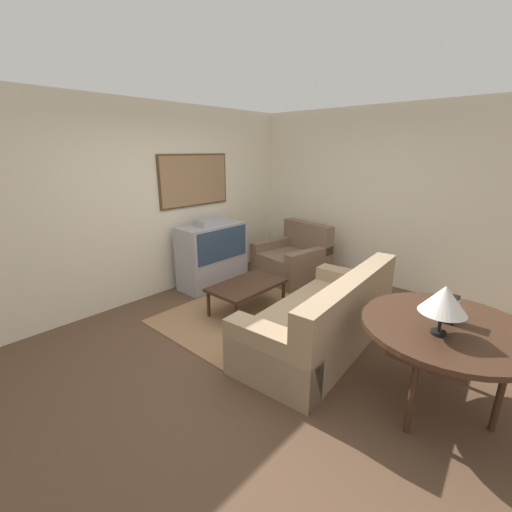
{
  "coord_description": "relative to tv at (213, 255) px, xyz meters",
  "views": [
    {
      "loc": [
        -2.57,
        -2.17,
        2.06
      ],
      "look_at": [
        0.57,
        0.65,
        0.75
      ],
      "focal_mm": 24.0,
      "sensor_mm": 36.0,
      "label": 1
    }
  ],
  "objects": [
    {
      "name": "table_lamp",
      "position": [
        -0.75,
        -3.41,
        0.52
      ],
      "size": [
        0.33,
        0.33,
        0.39
      ],
      "color": "black",
      "rests_on": "console_table"
    },
    {
      "name": "wall_back",
      "position": [
        -0.75,
        0.4,
        0.85
      ],
      "size": [
        12.0,
        0.1,
        2.7
      ],
      "color": "beige",
      "rests_on": "ground_plane"
    },
    {
      "name": "tv",
      "position": [
        0.0,
        0.0,
        0.0
      ],
      "size": [
        1.07,
        0.5,
        1.07
      ],
      "color": "#9E9EA3",
      "rests_on": "ground_plane"
    },
    {
      "name": "couch",
      "position": [
        -0.39,
        -2.23,
        -0.2
      ],
      "size": [
        2.12,
        1.08,
        0.86
      ],
      "rotation": [
        0.0,
        0.0,
        3.22
      ],
      "color": "#9E8466",
      "rests_on": "ground_plane"
    },
    {
      "name": "armchair",
      "position": [
        1.08,
        -0.76,
        -0.2
      ],
      "size": [
        1.09,
        1.12,
        0.91
      ],
      "rotation": [
        0.0,
        0.0,
        -1.74
      ],
      "color": "brown",
      "rests_on": "ground_plane"
    },
    {
      "name": "mantel_clock",
      "position": [
        -0.47,
        -3.41,
        0.35
      ],
      "size": [
        0.13,
        0.1,
        0.21
      ],
      "color": "black",
      "rests_on": "console_table"
    },
    {
      "name": "area_rug",
      "position": [
        -0.33,
        -1.1,
        -0.5
      ],
      "size": [
        2.22,
        1.69,
        0.01
      ],
      "color": "#99704C",
      "rests_on": "ground_plane"
    },
    {
      "name": "wall_right",
      "position": [
        1.87,
        -1.73,
        0.85
      ],
      "size": [
        0.06,
        12.0,
        2.7
      ],
      "color": "beige",
      "rests_on": "ground_plane"
    },
    {
      "name": "ground_plane",
      "position": [
        -0.76,
        -1.73,
        -0.5
      ],
      "size": [
        12.0,
        12.0,
        0.0
      ],
      "primitive_type": "plane",
      "color": "brown"
    },
    {
      "name": "coffee_table",
      "position": [
        -0.32,
        -1.04,
        -0.15
      ],
      "size": [
        1.01,
        0.6,
        0.39
      ],
      "color": "#3D2619",
      "rests_on": "ground_plane"
    },
    {
      "name": "console_table",
      "position": [
        -0.55,
        -3.43,
        0.18
      ],
      "size": [
        1.29,
        1.29,
        0.75
      ],
      "color": "#3D2619",
      "rests_on": "ground_plane"
    }
  ]
}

